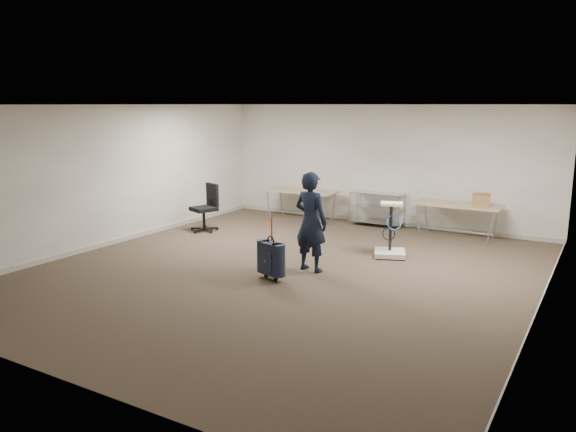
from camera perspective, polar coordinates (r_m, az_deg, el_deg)
The scene contains 10 objects.
ground at distance 9.66m, azimuth -0.26°, elevation -5.60°, with size 9.00×9.00×0.00m, color #403427.
room_shell at distance 10.81m, azimuth 3.49°, elevation -3.50°, with size 8.00×9.00×9.00m.
folding_table_left at distance 13.78m, azimuth 1.32°, elevation 2.41°, with size 1.80×0.75×0.73m.
folding_table_right at distance 12.41m, azimuth 16.84°, elevation 0.93°, with size 1.80×0.75×0.73m.
wire_shelf at distance 13.24m, azimuth 9.05°, elevation 0.87°, with size 1.22×0.47×0.80m.
person at distance 9.48m, azimuth 2.33°, elevation -0.59°, with size 0.62×0.41×1.71m, color black.
suitcase at distance 9.10m, azimuth -1.75°, elevation -4.33°, with size 0.43×0.33×1.05m.
office_chair at distance 12.75m, azimuth -8.37°, elevation -0.07°, with size 0.64×0.65×1.06m.
equipment_cart at distance 10.65m, azimuth 10.34°, elevation -2.68°, with size 0.72×0.72×1.03m.
cardboard_box at distance 12.28m, azimuth 19.03°, elevation 1.57°, with size 0.35×0.26×0.26m, color #9B7A48.
Camera 1 is at (4.71, -7.95, 2.81)m, focal length 35.00 mm.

